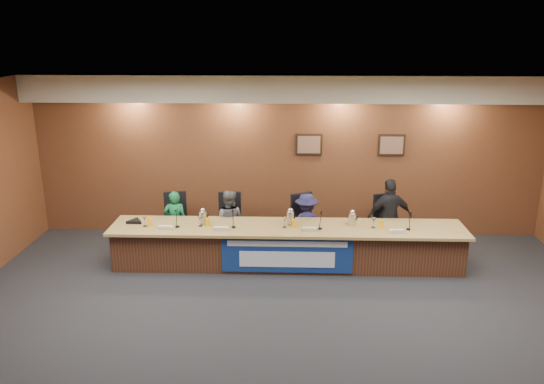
{
  "coord_description": "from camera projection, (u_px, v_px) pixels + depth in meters",
  "views": [
    {
      "loc": [
        0.03,
        -6.2,
        3.97
      ],
      "look_at": [
        -0.28,
        2.71,
        1.26
      ],
      "focal_mm": 35.0,
      "sensor_mm": 36.0,
      "label": 1
    }
  ],
  "objects": [
    {
      "name": "juice_glass_a",
      "position": [
        149.0,
        222.0,
        9.09
      ],
      "size": [
        0.06,
        0.06,
        0.15
      ],
      "primitive_type": "cylinder",
      "color": "#FFAF07",
      "rests_on": "dais_top"
    },
    {
      "name": "banner_text_lower",
      "position": [
        287.0,
        259.0,
        8.88
      ],
      "size": [
        1.6,
        0.01,
        0.28
      ],
      "primitive_type": "cube",
      "color": "silver",
      "rests_on": "banner"
    },
    {
      "name": "panelist_a",
      "position": [
        175.0,
        222.0,
        9.81
      ],
      "size": [
        0.46,
        0.33,
        1.18
      ],
      "primitive_type": "imported",
      "rotation": [
        0.0,
        0.0,
        3.26
      ],
      "color": "#116234",
      "rests_on": "floor"
    },
    {
      "name": "wall_back",
      "position": [
        288.0,
        156.0,
        10.44
      ],
      "size": [
        10.0,
        0.04,
        3.2
      ],
      "primitive_type": "cube",
      "color": "brown",
      "rests_on": "floor"
    },
    {
      "name": "carafe_right",
      "position": [
        352.0,
        220.0,
        9.12
      ],
      "size": [
        0.13,
        0.13,
        0.22
      ],
      "primitive_type": "cylinder",
      "color": "silver",
      "rests_on": "dais_top"
    },
    {
      "name": "soffit",
      "position": [
        289.0,
        88.0,
        9.81
      ],
      "size": [
        10.0,
        0.5,
        0.5
      ],
      "primitive_type": "cube",
      "color": "beige",
      "rests_on": "wall_back"
    },
    {
      "name": "juice_glass_d",
      "position": [
        382.0,
        224.0,
        8.99
      ],
      "size": [
        0.06,
        0.06,
        0.15
      ],
      "primitive_type": "cylinder",
      "color": "#FFAF07",
      "rests_on": "dais_top"
    },
    {
      "name": "nameplate_d",
      "position": [
        398.0,
        231.0,
        8.76
      ],
      "size": [
        0.24,
        0.08,
        0.1
      ],
      "primitive_type": "cube",
      "rotation": [
        0.31,
        0.0,
        0.0
      ],
      "color": "white",
      "rests_on": "dais_top"
    },
    {
      "name": "microphone_d",
      "position": [
        408.0,
        229.0,
        8.96
      ],
      "size": [
        0.07,
        0.07,
        0.02
      ],
      "primitive_type": "cylinder",
      "color": "black",
      "rests_on": "dais_top"
    },
    {
      "name": "panelist_c",
      "position": [
        306.0,
        224.0,
        9.73
      ],
      "size": [
        0.8,
        0.54,
        1.15
      ],
      "primitive_type": "imported",
      "rotation": [
        0.0,
        0.0,
        3.3
      ],
      "color": "#1B193D",
      "rests_on": "floor"
    },
    {
      "name": "floor",
      "position": [
        286.0,
        341.0,
        7.08
      ],
      "size": [
        10.0,
        10.0,
        0.0
      ],
      "primitive_type": "plane",
      "color": "black",
      "rests_on": "ground"
    },
    {
      "name": "speakerphone",
      "position": [
        135.0,
        221.0,
        9.28
      ],
      "size": [
        0.32,
        0.32,
        0.05
      ],
      "primitive_type": "cylinder",
      "color": "black",
      "rests_on": "dais_top"
    },
    {
      "name": "banner",
      "position": [
        287.0,
        255.0,
        8.87
      ],
      "size": [
        2.2,
        0.02,
        0.65
      ],
      "primitive_type": "cube",
      "color": "navy",
      "rests_on": "dais_body"
    },
    {
      "name": "office_chair_b",
      "position": [
        229.0,
        226.0,
        9.9
      ],
      "size": [
        0.5,
        0.5,
        0.08
      ],
      "primitive_type": "cube",
      "rotation": [
        0.0,
        0.0,
        0.03
      ],
      "color": "black",
      "rests_on": "floor"
    },
    {
      "name": "microphone_b",
      "position": [
        233.0,
        227.0,
        9.05
      ],
      "size": [
        0.07,
        0.07,
        0.02
      ],
      "primitive_type": "cylinder",
      "color": "black",
      "rests_on": "dais_top"
    },
    {
      "name": "juice_glass_b",
      "position": [
        208.0,
        222.0,
        9.09
      ],
      "size": [
        0.06,
        0.06,
        0.15
      ],
      "primitive_type": "cylinder",
      "color": "#FFAF07",
      "rests_on": "dais_top"
    },
    {
      "name": "office_chair_a",
      "position": [
        177.0,
        225.0,
        9.94
      ],
      "size": [
        0.58,
        0.58,
        0.08
      ],
      "primitive_type": "cube",
      "rotation": [
        0.0,
        0.0,
        0.24
      ],
      "color": "black",
      "rests_on": "floor"
    },
    {
      "name": "water_glass_c",
      "position": [
        285.0,
        222.0,
        9.03
      ],
      "size": [
        0.08,
        0.08,
        0.18
      ],
      "primitive_type": "cylinder",
      "color": "silver",
      "rests_on": "dais_top"
    },
    {
      "name": "dais_top",
      "position": [
        287.0,
        228.0,
        9.12
      ],
      "size": [
        6.1,
        0.95,
        0.05
      ],
      "primitive_type": "cube",
      "color": "olive",
      "rests_on": "dais_body"
    },
    {
      "name": "banner_text_upper",
      "position": [
        287.0,
        244.0,
        8.8
      ],
      "size": [
        2.0,
        0.01,
        0.1
      ],
      "primitive_type": "cube",
      "color": "silver",
      "rests_on": "banner"
    },
    {
      "name": "ceiling",
      "position": [
        288.0,
        100.0,
        6.15
      ],
      "size": [
        10.0,
        8.0,
        0.04
      ],
      "primitive_type": "cube",
      "color": "silver",
      "rests_on": "wall_back"
    },
    {
      "name": "juice_glass_c",
      "position": [
        294.0,
        224.0,
        9.02
      ],
      "size": [
        0.06,
        0.06,
        0.15
      ],
      "primitive_type": "cylinder",
      "color": "#FFAF07",
      "rests_on": "dais_top"
    },
    {
      "name": "carafe_left",
      "position": [
        203.0,
        218.0,
        9.17
      ],
      "size": [
        0.13,
        0.13,
        0.23
      ],
      "primitive_type": "cylinder",
      "color": "silver",
      "rests_on": "dais_top"
    },
    {
      "name": "office_chair_d",
      "position": [
        388.0,
        228.0,
        9.8
      ],
      "size": [
        0.58,
        0.58,
        0.08
      ],
      "primitive_type": "cube",
      "rotation": [
        0.0,
        0.0,
        0.25
      ],
      "color": "black",
      "rests_on": "floor"
    },
    {
      "name": "microphone_c",
      "position": [
        320.0,
        229.0,
        8.98
      ],
      "size": [
        0.07,
        0.07,
        0.02
      ],
      "primitive_type": "cylinder",
      "color": "black",
      "rests_on": "dais_top"
    },
    {
      "name": "nameplate_b",
      "position": [
        220.0,
        229.0,
        8.88
      ],
      "size": [
        0.24,
        0.08,
        0.1
      ],
      "primitive_type": "cube",
      "rotation": [
        0.31,
        0.0,
        0.0
      ],
      "color": "white",
      "rests_on": "dais_top"
    },
    {
      "name": "water_glass_d",
      "position": [
        374.0,
        223.0,
        9.01
      ],
      "size": [
        0.08,
        0.08,
        0.18
      ],
      "primitive_type": "cylinder",
      "color": "silver",
      "rests_on": "dais_top"
    },
    {
      "name": "nameplate_a",
      "position": [
        164.0,
        227.0,
        8.93
      ],
      "size": [
        0.24,
        0.08,
        0.1
      ],
      "primitive_type": "cube",
      "rotation": [
        0.31,
        0.0,
        0.0
      ],
      "color": "white",
      "rests_on": "dais_top"
    },
    {
      "name": "microphone_a",
      "position": [
        177.0,
        227.0,
        9.07
      ],
      "size": [
        0.07,
        0.07,
        0.02
      ],
      "primitive_type": "cylinder",
      "color": "black",
      "rests_on": "dais_top"
    },
    {
      "name": "panelist_b",
      "position": [
        229.0,
        222.0,
        9.77
      ],
      "size": [
        0.64,
        0.53,
        1.2
      ],
      "primitive_type": "imported",
      "rotation": [
        0.0,
        0.0,
        3.0
      ],
      "color": "#545459",
      "rests_on": "floor"
    },
    {
      "name": "wall_photo_right",
      "position": [
        391.0,
        145.0,
        10.27
      ],
      "size": [
        0.52,
        0.04,
        0.42
      ],
      "primitive_type": "cube",
      "color": "black",
      "rests_on": "wall_back"
    },
    {
      "name": "office_chair_c",
      "position": [
        306.0,
        227.0,
        9.85
      ],
      "size": [
        0.64,
        0.64,
        0.08
      ],
      "primitive_type": "cube",
      "rotation": [
        0.0,
        0.0,
        0.43
      ],
      "color": "black",
      "rests_on": "floor"
    },
    {
      "name": "dais_body",
      "position": [
        287.0,
        247.0,
        9.27
      ],
      "size": [
        6.0,
        0.8,
        0.7
      ],
      "primitive_type": "cube",
      "color": "#4B2817",
      "rests_on": "floor"
    },
    {
      "name": "panelist_d",
      "position": [
        389.0,
        217.0,
        9.64
      ],
      "size": [
        0.89,
        0.49,
        1.44
      ],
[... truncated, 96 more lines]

